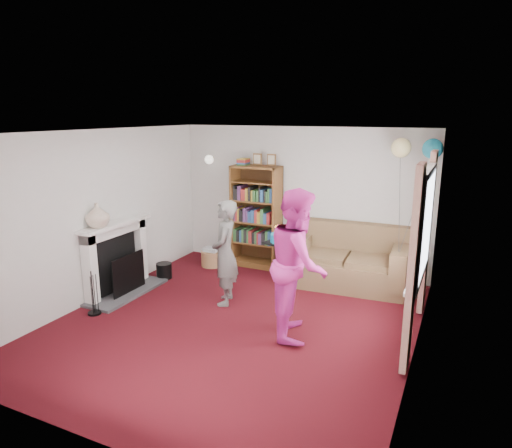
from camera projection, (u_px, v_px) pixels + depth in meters
The scene contains 16 objects.
ground at pixel (235, 323), 6.07m from camera, with size 5.00×5.00×0.00m, color #380809.
wall_back at pixel (300, 199), 7.98m from camera, with size 4.50×0.02×2.50m, color silver.
wall_left at pixel (98, 216), 6.70m from camera, with size 0.02×5.00×2.50m, color silver.
wall_right at pixel (422, 256), 4.85m from camera, with size 0.02×5.00×2.50m, color silver.
ceiling at pixel (233, 132), 5.48m from camera, with size 4.50×5.00×0.01m, color white.
fireplace at pixel (120, 261), 6.98m from camera, with size 0.55×1.80×1.12m.
window_bay at pixel (422, 245), 5.41m from camera, with size 0.14×2.02×2.20m.
wall_sconce at pixel (209, 159), 8.42m from camera, with size 0.16×0.23×0.16m.
bookcase at pixel (257, 217), 8.19m from camera, with size 0.86×0.42×2.03m.
sofa at pixel (349, 263), 7.40m from camera, with size 1.82×0.96×0.96m.
wicker_basket at pixel (212, 258), 8.30m from camera, with size 0.37×0.37×0.34m.
person_striped at pixel (225, 253), 6.55m from camera, with size 0.56×0.37×1.53m, color black.
person_magenta at pixel (298, 263), 5.59m from camera, with size 0.90×0.70×1.86m, color #CD298F.
birthday_cake at pixel (283, 238), 5.85m from camera, with size 0.39×0.39×0.22m.
balloons at pixel (417, 148), 6.65m from camera, with size 0.73×0.50×1.68m.
mantel_vase at pixel (97, 215), 6.50m from camera, with size 0.34×0.34×0.35m, color beige.
Camera 1 is at (2.62, -4.94, 2.73)m, focal length 32.00 mm.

